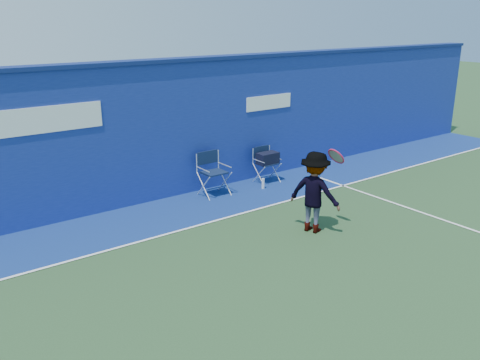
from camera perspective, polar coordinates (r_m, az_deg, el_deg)
ground at (r=7.62m, az=6.17°, el=-13.40°), size 80.00×80.00×0.00m
stadium_wall at (r=11.15m, az=-11.94°, el=5.13°), size 24.00×0.50×3.08m
out_of_bounds_strip at (r=10.66m, az=-8.88°, el=-4.01°), size 24.00×1.80×0.01m
court_lines at (r=8.00m, az=3.22°, el=-11.58°), size 24.00×12.00×0.01m
directors_chair_left at (r=11.69m, az=-2.96°, el=-0.21°), size 0.60×0.53×1.00m
directors_chair_right at (r=12.58m, az=3.03°, el=1.37°), size 0.52×0.47×0.88m
water_bottle at (r=12.15m, az=2.61°, el=-0.41°), size 0.07×0.07×0.26m
tennis_player at (r=9.68m, az=8.39°, el=-1.34°), size 0.97×1.15×1.61m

